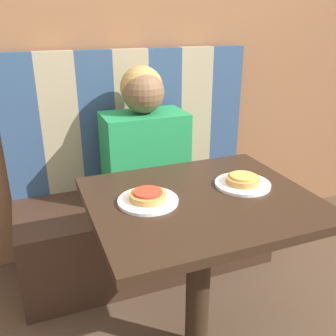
% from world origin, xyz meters
% --- Properties ---
extents(wall_back, '(7.00, 0.05, 2.60)m').
position_xyz_m(wall_back, '(0.00, 1.00, 1.30)').
color(wall_back, brown).
rests_on(wall_back, ground_plane).
extents(booth_seat, '(1.40, 0.53, 0.45)m').
position_xyz_m(booth_seat, '(0.00, 0.68, 0.23)').
color(booth_seat, '#382319').
rests_on(booth_seat, ground_plane).
extents(booth_backrest, '(1.40, 0.06, 0.77)m').
position_xyz_m(booth_backrest, '(0.00, 0.91, 0.84)').
color(booth_backrest, navy).
rests_on(booth_backrest, booth_seat).
extents(dining_table, '(0.82, 0.70, 0.75)m').
position_xyz_m(dining_table, '(0.00, 0.00, 0.64)').
color(dining_table, black).
rests_on(dining_table, ground_plane).
extents(person, '(0.43, 0.27, 0.70)m').
position_xyz_m(person, '(0.00, 0.68, 0.78)').
color(person, '#1E8447').
rests_on(person, booth_seat).
extents(plate_left, '(0.22, 0.22, 0.01)m').
position_xyz_m(plate_left, '(-0.20, 0.03, 0.76)').
color(plate_left, white).
rests_on(plate_left, dining_table).
extents(plate_right, '(0.22, 0.22, 0.01)m').
position_xyz_m(plate_right, '(0.20, 0.03, 0.76)').
color(plate_right, white).
rests_on(plate_right, dining_table).
extents(pizza_left, '(0.13, 0.13, 0.03)m').
position_xyz_m(pizza_left, '(-0.20, 0.03, 0.78)').
color(pizza_left, '#C68E47').
rests_on(pizza_left, plate_left).
extents(pizza_right, '(0.13, 0.13, 0.03)m').
position_xyz_m(pizza_right, '(0.20, 0.03, 0.78)').
color(pizza_right, '#C68E47').
rests_on(pizza_right, plate_right).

